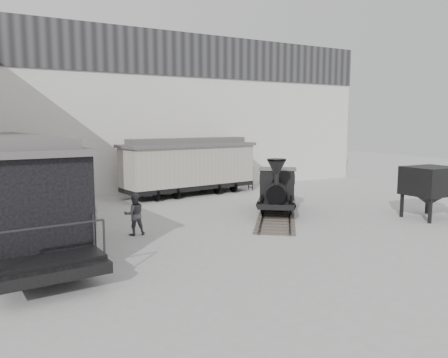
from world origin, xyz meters
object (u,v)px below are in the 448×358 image
visitor_a (91,212)px  visitor_b (134,214)px  locomotive (277,193)px  coal_hopper (430,185)px  passenger_coach (10,186)px  boxcar (189,165)px

visitor_a → visitor_b: same height
locomotive → visitor_a: 9.55m
visitor_b → coal_hopper: 14.52m
passenger_coach → boxcar: bearing=26.3°
visitor_b → coal_hopper: (13.99, -3.81, 0.80)m
passenger_coach → coal_hopper: (18.56, -5.71, -0.49)m
boxcar → passenger_coach: bearing=-156.5°
locomotive → coal_hopper: locomotive is taller
visitor_a → passenger_coach: bearing=-15.8°
passenger_coach → visitor_a: size_ratio=8.32×
locomotive → visitor_b: 8.04m
locomotive → coal_hopper: (5.99, -4.64, 0.60)m
passenger_coach → coal_hopper: 19.43m
boxcar → passenger_coach: passenger_coach is taller
boxcar → coal_hopper: (7.58, -12.43, -0.29)m
locomotive → boxcar: 8.01m
passenger_coach → visitor_a: 3.35m
boxcar → visitor_a: (-7.95, -7.34, -1.08)m
visitor_a → coal_hopper: size_ratio=0.69×
visitor_a → coal_hopper: bearing=157.5°
boxcar → passenger_coach: size_ratio=0.64×
coal_hopper → locomotive: bearing=142.7°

